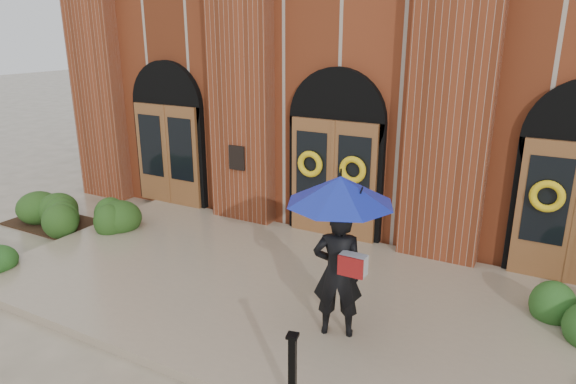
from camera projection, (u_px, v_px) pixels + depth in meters
The scene contains 6 objects.
ground at pixel (267, 295), 8.91m from camera, with size 90.00×90.00×0.00m, color tan.
landing at pixel (272, 288), 9.01m from camera, with size 10.00×5.30×0.15m, color gray.
church_building at pixel (418, 61), 15.17m from camera, with size 16.20×12.53×7.00m.
man_with_umbrella at pixel (339, 226), 7.05m from camera, with size 1.92×1.92×2.40m.
metal_post at pixel (292, 369), 5.94m from camera, with size 0.16×0.16×0.98m.
hedge_wall_left at pixel (65, 213), 11.83m from camera, with size 2.80×1.12×0.72m, color #224316.
Camera 1 is at (4.12, -6.79, 4.44)m, focal length 32.00 mm.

